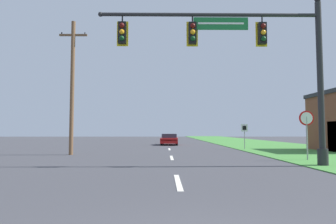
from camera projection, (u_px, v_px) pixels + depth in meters
grass_verge_right at (264, 145)px, 32.84m from camera, size 10.00×110.00×0.04m
road_center_line at (169, 149)px, 24.74m from camera, size 0.16×34.80×0.01m
signal_mast at (257, 58)px, 13.07m from camera, size 9.94×0.47×7.46m
car_ahead at (169, 139)px, 32.76m from camera, size 1.99×4.55×1.19m
stop_sign at (307, 124)px, 15.29m from camera, size 0.76×0.07×2.50m
route_sign_post at (244, 131)px, 24.61m from camera, size 0.55×0.06×2.03m
utility_pole_near at (72, 85)px, 19.20m from camera, size 1.80×0.26×8.63m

